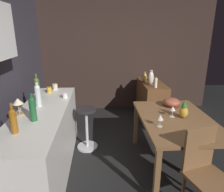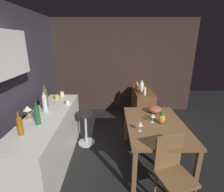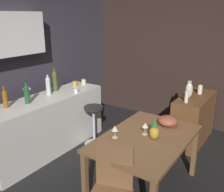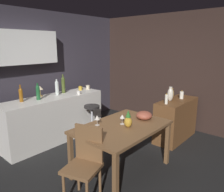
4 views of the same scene
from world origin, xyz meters
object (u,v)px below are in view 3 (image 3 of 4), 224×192
chair_near_window (111,190)px  wine_glass_right (145,126)px  pineapple_centerpiece (154,130)px  vase_brass (188,88)px  vase_ceramic_ivory (189,90)px  dining_table (146,143)px  cup_cream (84,82)px  cup_white (76,91)px  pillar_candle_short (200,90)px  cup_mustard (75,84)px  wine_bottle_clear (48,85)px  fruit_bowl (168,121)px  counter_lamp (27,88)px  bar_stool (94,125)px  pillar_candle_tall (186,97)px  sideboard_cabinet (193,119)px  wine_bottle_olive (55,80)px  wine_bottle_amber (5,98)px  wine_bottle_green (27,94)px  wine_glass_left (115,129)px

chair_near_window → wine_glass_right: 0.90m
pineapple_centerpiece → vase_brass: bearing=5.5°
wine_glass_right → vase_ceramic_ivory: (1.43, -0.05, 0.10)m
dining_table → cup_cream: size_ratio=11.61×
cup_white → pillar_candle_short: pillar_candle_short is taller
wine_glass_right → pillar_candle_short: size_ratio=0.85×
cup_mustard → cup_white: 0.42m
pineapple_centerpiece → wine_bottle_clear: size_ratio=0.78×
fruit_bowl → wine_bottle_clear: 1.95m
cup_mustard → counter_lamp: size_ratio=0.53×
bar_stool → pillar_candle_tall: size_ratio=3.40×
sideboard_cabinet → counter_lamp: size_ratio=5.28×
wine_bottle_olive → vase_brass: wine_bottle_olive is taller
sideboard_cabinet → vase_ceramic_ivory: vase_ceramic_ivory is taller
wine_bottle_olive → wine_bottle_amber: wine_bottle_olive is taller
cup_mustard → pillar_candle_tall: 1.94m
dining_table → bar_stool: 1.38m
dining_table → chair_near_window: chair_near_window is taller
fruit_bowl → wine_bottle_amber: (-1.04, 1.94, 0.23)m
wine_glass_right → cup_cream: size_ratio=1.24×
dining_table → bar_stool: dining_table is taller
chair_near_window → vase_brass: size_ratio=4.38×
sideboard_cabinet → wine_bottle_clear: bearing=128.1°
pineapple_centerpiece → cup_cream: 2.09m
cup_white → wine_bottle_clear: bearing=137.8°
cup_cream → cup_white: size_ratio=1.10×
bar_stool → wine_bottle_amber: 1.46m
sideboard_cabinet → wine_bottle_green: size_ratio=3.51×
chair_near_window → vase_brass: vase_brass is taller
chair_near_window → cup_mustard: 2.45m
wine_bottle_amber → wine_glass_right: bearing=-70.5°
sideboard_cabinet → cup_white: (-1.17, 1.62, 0.53)m
fruit_bowl → pillar_candle_short: size_ratio=1.45×
dining_table → vase_ceramic_ivory: bearing=-0.5°
wine_glass_right → wine_bottle_olive: size_ratio=0.38×
pillar_candle_short → vase_brass: bearing=126.9°
chair_near_window → cup_cream: cup_cream is taller
wine_bottle_amber → pillar_candle_tall: 2.65m
wine_glass_right → wine_bottle_green: size_ratio=0.47×
fruit_bowl → wine_bottle_green: wine_bottle_green is taller
sideboard_cabinet → cup_cream: size_ratio=9.15×
vase_ceramic_ivory → vase_brass: bearing=19.6°
cup_mustard → dining_table: bearing=-113.0°
fruit_bowl → sideboard_cabinet: bearing=-0.1°
fruit_bowl → vase_ceramic_ivory: (1.04, 0.07, 0.15)m
cup_cream → wine_glass_left: bearing=-128.7°
chair_near_window → wine_bottle_amber: size_ratio=3.02×
wine_bottle_clear → cup_white: size_ratio=2.98×
chair_near_window → pineapple_centerpiece: pineapple_centerpiece is taller
wine_glass_right → counter_lamp: bearing=95.6°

